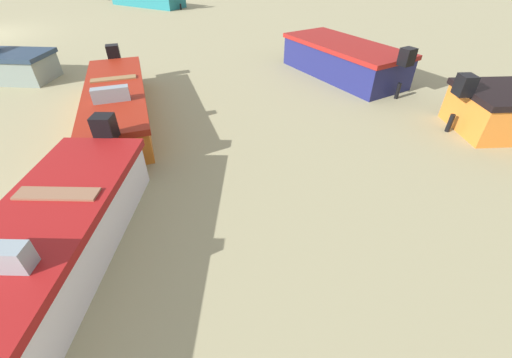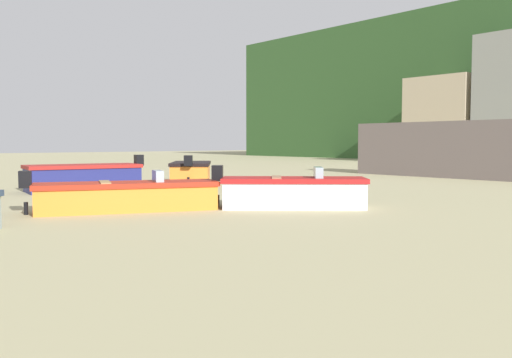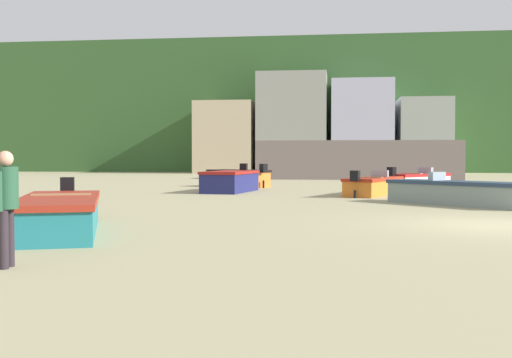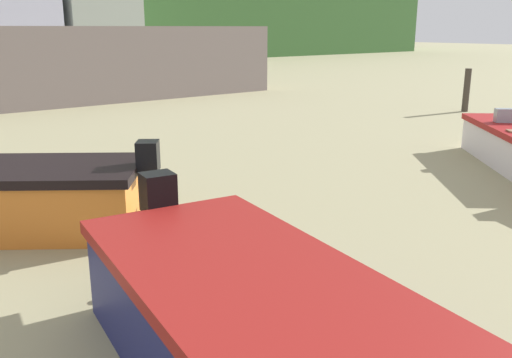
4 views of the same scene
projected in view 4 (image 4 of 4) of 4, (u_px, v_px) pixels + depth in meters
The scene contains 5 objects.
harbor_pier at pixel (100, 64), 20.47m from camera, with size 14.16×2.40×2.71m, color slate.
townhouse_far_right at pixel (91, 14), 36.75m from camera, with size 4.79×5.88×7.10m, color #969E95.
boat_orange_5 at pixel (18, 197), 7.41m from camera, with size 3.57×3.20×1.22m.
boat_navy_6 at pixel (259, 336), 4.05m from camera, with size 2.19×4.20×1.25m.
mooring_post_near_water at pixel (467, 90), 17.91m from camera, with size 0.21×0.21×1.39m, color #3D352D.
Camera 4 is at (-10.42, 10.07, 2.66)m, focal length 38.66 mm.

